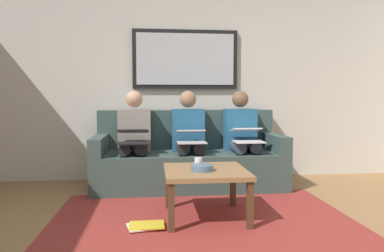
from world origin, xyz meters
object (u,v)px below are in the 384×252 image
object	(u,v)px
person_middle	(189,136)
laptop_silver	(191,136)
framed_mirror	(185,59)
person_right	(134,136)
laptop_black	(133,136)
person_left	(242,135)
cup	(198,163)
laptop_white	(247,135)
bowl	(202,168)
couch	(188,160)
magazine_stack	(146,226)
coffee_table	(206,176)

from	to	relation	value
person_middle	laptop_silver	distance (m)	0.25
framed_mirror	person_right	world-z (taller)	framed_mirror
laptop_black	person_left	bearing A→B (deg)	-169.29
cup	person_middle	bearing A→B (deg)	-91.02
laptop_white	laptop_silver	size ratio (longest dim) A/B	1.12
framed_mirror	person_left	world-z (taller)	framed_mirror
cup	bowl	size ratio (longest dim) A/B	0.47
laptop_white	person_right	bearing A→B (deg)	-10.59
person_right	couch	bearing A→B (deg)	-173.87
bowl	laptop_silver	size ratio (longest dim) A/B	0.57
person_left	person_middle	bearing A→B (deg)	0.00
person_middle	cup	bearing A→B (deg)	88.98
couch	laptop_white	bearing A→B (deg)	154.31
cup	person_left	size ratio (longest dim) A/B	0.08
laptop_silver	laptop_black	bearing A→B (deg)	-0.57
bowl	magazine_stack	distance (m)	0.66
couch	framed_mirror	world-z (taller)	framed_mirror
laptop_black	magazine_stack	bearing A→B (deg)	98.07
cup	coffee_table	bearing A→B (deg)	121.24
cup	bowl	bearing A→B (deg)	95.15
person_left	laptop_black	world-z (taller)	person_left
framed_mirror	cup	bearing A→B (deg)	89.29
laptop_silver	person_left	bearing A→B (deg)	-158.79
coffee_table	person_middle	size ratio (longest dim) A/B	0.62
laptop_white	person_middle	distance (m)	0.68
coffee_table	framed_mirror	bearing A→B (deg)	-88.78
laptop_white	person_middle	bearing A→B (deg)	-20.49
framed_mirror	magazine_stack	bearing A→B (deg)	75.17
coffee_table	person_right	bearing A→B (deg)	-59.60
laptop_black	couch	bearing A→B (deg)	-154.10
framed_mirror	person_middle	bearing A→B (deg)	90.00
coffee_table	laptop_white	xyz separation A→B (m)	(-0.61, -0.91, 0.26)
laptop_black	person_middle	bearing A→B (deg)	-159.28
laptop_black	person_right	bearing A→B (deg)	-90.00
person_right	magazine_stack	xyz separation A→B (m)	(-0.16, 1.36, -0.59)
couch	laptop_silver	xyz separation A→B (m)	(0.00, 0.32, 0.32)
couch	bowl	distance (m)	1.28
cup	person_middle	size ratio (longest dim) A/B	0.08
person_right	laptop_black	bearing A→B (deg)	90.00
framed_mirror	laptop_silver	size ratio (longest dim) A/B	3.97
cup	person_left	distance (m)	1.26
bowl	laptop_silver	bearing A→B (deg)	-90.34
magazine_stack	cup	bearing A→B (deg)	-147.08
framed_mirror	coffee_table	size ratio (longest dim) A/B	1.90
couch	coffee_table	size ratio (longest dim) A/B	3.10
couch	person_left	size ratio (longest dim) A/B	1.93
bowl	laptop_silver	world-z (taller)	laptop_silver
laptop_black	magazine_stack	world-z (taller)	laptop_black
person_middle	magazine_stack	world-z (taller)	person_middle
magazine_stack	bowl	bearing A→B (deg)	-162.14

